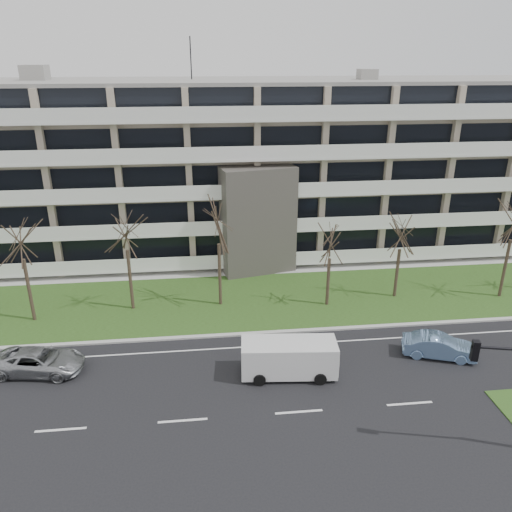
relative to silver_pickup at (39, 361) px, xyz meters
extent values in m
plane|color=black|center=(14.36, -5.22, -0.71)|extent=(160.00, 160.00, 0.00)
cube|color=#284316|center=(14.36, 7.78, -0.68)|extent=(90.00, 10.00, 0.06)
cube|color=#B2B2AD|center=(14.36, 2.78, -0.65)|extent=(90.00, 0.35, 0.12)
cube|color=#B2B2AD|center=(14.36, 13.28, -0.67)|extent=(90.00, 2.00, 0.08)
cube|color=white|center=(14.36, 1.28, -0.70)|extent=(90.00, 0.12, 0.01)
cube|color=tan|center=(14.36, 20.28, 6.79)|extent=(60.00, 12.00, 15.00)
cube|color=gray|center=(14.36, 20.28, 14.44)|extent=(60.50, 12.50, 0.30)
cube|color=#4C4742|center=(14.36, 13.28, 3.79)|extent=(6.39, 3.69, 9.00)
cube|color=black|center=(14.36, 13.08, 1.29)|extent=(4.92, 1.19, 3.50)
cube|color=gray|center=(-3.64, 20.28, 15.19)|extent=(2.00, 2.00, 1.20)
cylinder|color=black|center=(9.36, 20.28, 16.29)|extent=(0.10, 0.10, 3.50)
cube|color=black|center=(14.36, 14.26, 1.39)|extent=(58.00, 0.10, 1.80)
cube|color=white|center=(14.36, 13.58, -0.11)|extent=(58.00, 1.40, 0.22)
cube|color=white|center=(14.36, 12.93, 0.49)|extent=(58.00, 0.08, 1.00)
cube|color=black|center=(14.36, 14.26, 4.39)|extent=(58.00, 0.10, 1.80)
cube|color=white|center=(14.36, 13.58, 2.89)|extent=(58.00, 1.40, 0.22)
cube|color=white|center=(14.36, 12.93, 3.49)|extent=(58.00, 0.08, 1.00)
cube|color=black|center=(14.36, 14.26, 7.39)|extent=(58.00, 0.10, 1.80)
cube|color=white|center=(14.36, 13.58, 5.89)|extent=(58.00, 1.40, 0.22)
cube|color=white|center=(14.36, 12.93, 6.49)|extent=(58.00, 0.08, 1.00)
cube|color=black|center=(14.36, 14.26, 10.39)|extent=(58.00, 0.10, 1.80)
cube|color=white|center=(14.36, 13.58, 8.89)|extent=(58.00, 1.40, 0.22)
cube|color=white|center=(14.36, 12.93, 9.49)|extent=(58.00, 0.08, 1.00)
cube|color=black|center=(14.36, 14.26, 13.39)|extent=(58.00, 0.10, 1.80)
cube|color=white|center=(14.36, 13.58, 11.89)|extent=(58.00, 1.40, 0.22)
cube|color=white|center=(14.36, 12.93, 12.49)|extent=(58.00, 0.08, 1.00)
imported|color=#A1A4A8|center=(0.00, 0.00, 0.00)|extent=(5.40, 3.10, 1.42)
imported|color=#789ED0|center=(23.85, -1.06, 0.00)|extent=(4.57, 2.81, 1.42)
cube|color=silver|center=(14.39, -1.87, 0.45)|extent=(5.59, 2.49, 1.91)
cube|color=black|center=(14.39, -1.87, 1.00)|extent=(5.18, 2.30, 0.70)
cube|color=silver|center=(16.95, -2.10, 0.30)|extent=(0.52, 1.94, 1.21)
cylinder|color=black|center=(12.60, -2.72, -0.36)|extent=(0.72, 0.31, 0.70)
cylinder|color=black|center=(12.78, -0.72, -0.36)|extent=(0.72, 0.31, 0.70)
cylinder|color=black|center=(16.00, -3.03, -0.36)|extent=(0.72, 0.31, 0.70)
cylinder|color=black|center=(16.18, -1.02, -0.36)|extent=(0.72, 0.31, 0.70)
cube|color=black|center=(21.37, -8.44, 4.58)|extent=(0.36, 0.36, 0.94)
sphere|color=red|center=(21.37, -8.44, 4.88)|extent=(0.19, 0.19, 0.19)
sphere|color=orange|center=(21.37, -8.44, 4.58)|extent=(0.19, 0.19, 0.19)
sphere|color=green|center=(21.37, -8.44, 4.28)|extent=(0.19, 0.19, 0.19)
cylinder|color=#382B21|center=(-2.20, 6.40, 1.60)|extent=(0.24, 0.24, 4.62)
cylinder|color=#382B21|center=(4.48, 7.35, 1.60)|extent=(0.24, 0.24, 4.61)
cylinder|color=#382B21|center=(10.87, 7.31, 1.70)|extent=(0.24, 0.24, 4.82)
cylinder|color=#382B21|center=(18.71, 6.38, 1.14)|extent=(0.24, 0.24, 3.70)
cylinder|color=#382B21|center=(24.23, 7.17, 1.23)|extent=(0.24, 0.24, 3.88)
cylinder|color=#382B21|center=(32.24, 6.25, 1.62)|extent=(0.24, 0.24, 4.65)
camera|label=1|loc=(9.80, -25.85, 16.54)|focal=35.00mm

